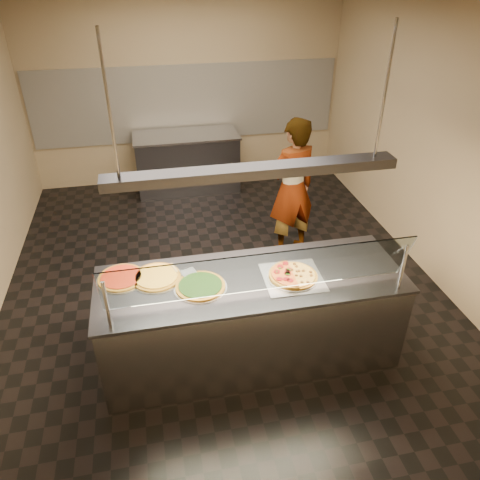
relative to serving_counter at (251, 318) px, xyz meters
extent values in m
cube|color=black|center=(-0.07, 1.37, -0.48)|extent=(5.00, 6.00, 0.02)
cube|color=silver|center=(-0.07, 1.37, 2.54)|extent=(5.00, 6.00, 0.02)
cube|color=tan|center=(-0.07, 4.38, 1.03)|extent=(5.00, 0.02, 3.00)
cube|color=tan|center=(-0.07, -1.64, 1.03)|extent=(5.00, 0.02, 3.00)
cube|color=tan|center=(2.44, 1.37, 1.03)|extent=(0.02, 6.00, 3.00)
cube|color=silver|center=(-0.07, 4.35, 0.83)|extent=(4.90, 0.02, 1.20)
cube|color=#B7B7BC|center=(0.00, 0.00, -0.02)|extent=(2.69, 0.90, 0.90)
cube|color=#3C3C42|center=(0.00, 0.00, 0.45)|extent=(2.73, 0.94, 0.03)
cylinder|color=#B7B7BC|center=(-1.20, -0.40, 0.68)|extent=(0.03, 0.03, 0.44)
cylinder|color=#B7B7BC|center=(1.20, -0.40, 0.68)|extent=(0.03, 0.03, 0.44)
cube|color=white|center=(0.00, -0.34, 0.76)|extent=(2.49, 0.18, 0.47)
cube|color=silver|center=(0.36, -0.06, 0.47)|extent=(0.53, 0.53, 0.01)
cylinder|color=silver|center=(0.36, -0.06, 0.47)|extent=(0.45, 0.45, 0.01)
cylinder|color=#5F0B0C|center=(0.34, 0.09, 0.52)|extent=(0.06, 0.06, 0.01)
cylinder|color=#5F0B0C|center=(0.34, -0.01, 0.52)|extent=(0.06, 0.06, 0.01)
cylinder|color=#5F0B0C|center=(0.28, 0.05, 0.52)|extent=(0.06, 0.06, 0.01)
cylinder|color=#5F0B0C|center=(0.32, -0.03, 0.52)|extent=(0.06, 0.06, 0.01)
cylinder|color=#5F0B0C|center=(0.22, -0.02, 0.52)|extent=(0.06, 0.06, 0.01)
cylinder|color=#5F0B0C|center=(0.31, -0.06, 0.52)|extent=(0.06, 0.06, 0.01)
cylinder|color=#5F0B0C|center=(0.31, -0.07, 0.52)|extent=(0.06, 0.06, 0.01)
cylinder|color=#5F0B0C|center=(0.22, -0.12, 0.52)|extent=(0.06, 0.06, 0.01)
cylinder|color=#5F0B0C|center=(0.27, -0.14, 0.52)|extent=(0.06, 0.06, 0.01)
cylinder|color=#5F0B0C|center=(0.30, -0.16, 0.52)|extent=(0.06, 0.06, 0.01)
cube|color=#19590F|center=(0.35, -0.02, 0.52)|extent=(0.02, 0.02, 0.01)
cube|color=#19590F|center=(0.33, 0.00, 0.52)|extent=(0.02, 0.02, 0.01)
cube|color=#19590F|center=(0.26, 0.03, 0.52)|extent=(0.02, 0.02, 0.01)
cube|color=#19590F|center=(0.22, -0.02, 0.52)|extent=(0.01, 0.02, 0.01)
cube|color=#19590F|center=(0.30, -0.07, 0.52)|extent=(0.02, 0.02, 0.01)
cube|color=#19590F|center=(0.31, -0.08, 0.52)|extent=(0.02, 0.02, 0.01)
sphere|color=#513014|center=(0.40, -0.19, 0.50)|extent=(0.03, 0.03, 0.03)
sphere|color=#513014|center=(0.45, -0.19, 0.50)|extent=(0.03, 0.03, 0.03)
sphere|color=#513014|center=(0.38, -0.08, 0.50)|extent=(0.03, 0.03, 0.03)
sphere|color=#513014|center=(0.42, -0.10, 0.50)|extent=(0.03, 0.03, 0.03)
sphere|color=#513014|center=(0.51, -0.11, 0.50)|extent=(0.03, 0.03, 0.03)
sphere|color=#513014|center=(0.52, -0.06, 0.50)|extent=(0.03, 0.03, 0.03)
sphere|color=#513014|center=(0.46, -0.03, 0.50)|extent=(0.03, 0.03, 0.03)
sphere|color=#513014|center=(0.43, -0.02, 0.50)|extent=(0.03, 0.03, 0.03)
sphere|color=#513014|center=(0.41, -0.02, 0.50)|extent=(0.03, 0.03, 0.03)
sphere|color=#513014|center=(0.43, 0.05, 0.50)|extent=(0.03, 0.03, 0.03)
sphere|color=#513014|center=(0.42, 0.09, 0.50)|extent=(0.03, 0.03, 0.03)
sphere|color=#513014|center=(0.37, 0.01, 0.50)|extent=(0.03, 0.03, 0.03)
cylinder|color=silver|center=(-0.46, -0.04, 0.47)|extent=(0.46, 0.46, 0.01)
cylinder|color=brown|center=(-0.46, -0.04, 0.48)|extent=(0.43, 0.43, 0.02)
cylinder|color=black|center=(-0.46, -0.04, 0.49)|extent=(0.37, 0.37, 0.01)
cylinder|color=silver|center=(-0.82, 0.18, 0.47)|extent=(0.45, 0.45, 0.01)
cylinder|color=brown|center=(-0.82, 0.18, 0.48)|extent=(0.42, 0.42, 0.02)
cylinder|color=gold|center=(-0.82, 0.18, 0.49)|extent=(0.37, 0.37, 0.01)
cylinder|color=silver|center=(-1.12, 0.23, 0.47)|extent=(0.43, 0.43, 0.01)
cylinder|color=brown|center=(-1.12, 0.23, 0.48)|extent=(0.40, 0.40, 0.02)
cylinder|color=maroon|center=(-1.12, 0.23, 0.49)|extent=(0.35, 0.35, 0.01)
cube|color=#B7B7BC|center=(-0.54, 0.17, 0.49)|extent=(0.16, 0.14, 0.00)
cylinder|color=tan|center=(-0.66, 0.25, 0.49)|extent=(0.06, 0.14, 0.02)
cube|color=#3C3C42|center=(-0.16, 3.92, -0.02)|extent=(1.62, 0.70, 0.90)
cube|color=#B7B7BC|center=(-0.16, 3.92, 0.45)|extent=(1.66, 0.74, 0.03)
imported|color=#28222D|center=(0.92, 1.76, 0.43)|extent=(0.75, 0.60, 1.79)
cube|color=#3C3C42|center=(0.00, 0.00, 1.48)|extent=(2.30, 0.18, 0.08)
cylinder|color=#B7B7BC|center=(-1.00, 0.00, 2.03)|extent=(0.02, 0.02, 1.01)
cylinder|color=#B7B7BC|center=(1.00, 0.00, 2.03)|extent=(0.02, 0.02, 1.01)
camera|label=1|loc=(-0.78, -3.24, 2.92)|focal=35.00mm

